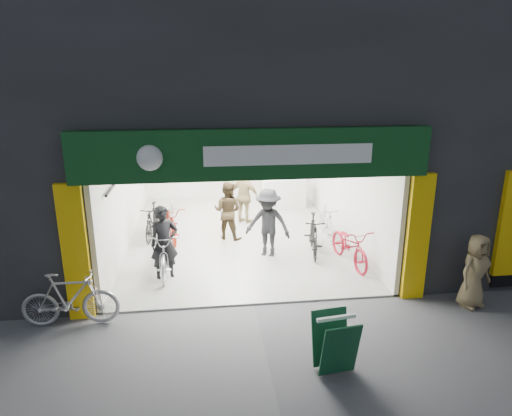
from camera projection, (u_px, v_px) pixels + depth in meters
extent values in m
plane|color=#56565B|center=(254.00, 305.00, 9.04)|extent=(60.00, 60.00, 0.00)
cube|color=#232326|center=(268.00, 20.00, 12.23)|extent=(16.00, 10.00, 4.50)
cube|color=#232326|center=(35.00, 172.00, 12.63)|extent=(5.00, 10.00, 3.50)
cube|color=#232326|center=(428.00, 162.00, 13.99)|extent=(6.00, 10.00, 3.50)
cube|color=#9E9E99|center=(237.00, 235.00, 12.83)|extent=(6.00, 8.00, 0.04)
cube|color=silver|center=(227.00, 154.00, 16.26)|extent=(6.00, 0.20, 3.20)
cube|color=silver|center=(125.00, 184.00, 12.02)|extent=(0.10, 8.00, 3.20)
cube|color=silver|center=(342.00, 177.00, 12.72)|extent=(0.10, 8.00, 3.20)
cube|color=white|center=(235.00, 119.00, 11.89)|extent=(6.00, 8.00, 0.10)
cube|color=black|center=(253.00, 135.00, 8.16)|extent=(6.00, 0.30, 0.30)
cube|color=#0D3C15|center=(254.00, 154.00, 8.04)|extent=(6.40, 0.25, 0.90)
cube|color=white|center=(289.00, 155.00, 7.98)|extent=(3.00, 0.02, 0.35)
cube|color=yellow|center=(75.00, 254.00, 8.22)|extent=(0.45, 0.12, 2.60)
cube|color=yellow|center=(418.00, 238.00, 8.99)|extent=(0.45, 0.12, 2.60)
cube|color=yellow|center=(511.00, 224.00, 9.16)|extent=(0.50, 0.12, 2.20)
cylinder|color=black|center=(125.00, 170.00, 11.32)|extent=(0.06, 5.00, 0.06)
cube|color=silver|center=(284.00, 194.00, 15.28)|extent=(1.40, 0.60, 1.00)
cube|color=white|center=(247.00, 136.00, 9.25)|extent=(1.30, 0.35, 0.04)
cube|color=white|center=(239.00, 126.00, 10.96)|extent=(1.30, 0.35, 0.04)
cube|color=white|center=(233.00, 118.00, 12.67)|extent=(1.30, 0.35, 0.04)
cube|color=white|center=(229.00, 113.00, 14.38)|extent=(1.30, 0.35, 0.04)
imported|color=#ACADB1|center=(166.00, 250.00, 10.41)|extent=(0.72, 2.02, 1.06)
imported|color=black|center=(153.00, 221.00, 12.53)|extent=(0.66, 1.65, 0.96)
imported|color=maroon|center=(171.00, 222.00, 12.44)|extent=(0.98, 1.98, 1.00)
imported|color=#A8A7AC|center=(172.00, 220.00, 12.72)|extent=(0.49, 1.58, 0.94)
imported|color=black|center=(313.00, 235.00, 11.42)|extent=(0.74, 1.73, 1.01)
imported|color=maroon|center=(350.00, 245.00, 10.81)|extent=(0.88, 1.91, 0.97)
imported|color=#B7B6BB|center=(327.00, 222.00, 12.51)|extent=(0.51, 1.59, 0.94)
imported|color=#ABABAF|center=(70.00, 299.00, 8.20)|extent=(1.74, 0.50, 1.04)
imported|color=black|center=(164.00, 243.00, 9.96)|extent=(0.70, 0.56, 1.68)
imported|color=#372A19|center=(228.00, 211.00, 12.34)|extent=(0.97, 0.88, 1.62)
imported|color=black|center=(268.00, 223.00, 11.16)|extent=(1.29, 1.06, 1.74)
imported|color=#988558|center=(245.00, 196.00, 13.61)|extent=(1.05, 0.93, 1.70)
imported|color=olive|center=(475.00, 271.00, 8.82)|extent=(0.85, 0.70, 1.49)
cube|color=#104125|center=(340.00, 350.00, 6.77)|extent=(0.61, 0.29, 0.89)
cube|color=#104125|center=(330.00, 336.00, 7.13)|extent=(0.61, 0.29, 0.89)
cube|color=white|center=(336.00, 318.00, 6.82)|extent=(0.62, 0.13, 0.05)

